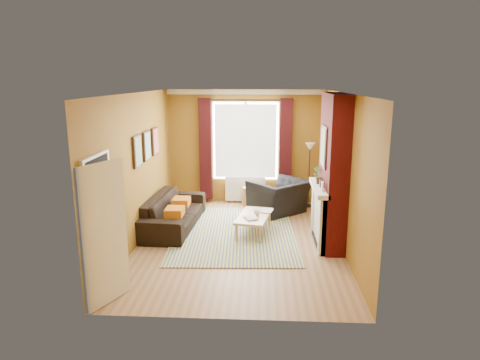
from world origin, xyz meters
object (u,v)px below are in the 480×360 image
Objects in this scene: coffee_table at (254,217)px; armchair at (279,197)px; wicker_stool at (250,196)px; sofa at (174,211)px; floor_lamp at (310,157)px.

armchair is at bearing 79.19° from coffee_table.
armchair reaches higher than wicker_stool.
armchair is at bearing -60.47° from sofa.
floor_lamp is (1.28, 1.95, 0.89)m from coffee_table.
sofa is 1.48× the size of floor_lamp.
armchair is 0.76× the size of floor_lamp.
sofa is at bearing -15.56° from armchair.
armchair is at bearing -142.55° from floor_lamp.
sofa is 5.00× the size of wicker_stool.
floor_lamp reaches higher than sofa.
armchair reaches higher than sofa.
floor_lamp is at bearing -57.36° from sofa.
coffee_table is (-0.54, -1.38, -0.04)m from armchair.
sofa is 1.71m from coffee_table.
armchair is 0.95× the size of coffee_table.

